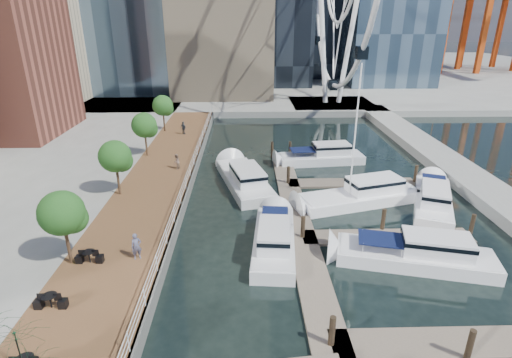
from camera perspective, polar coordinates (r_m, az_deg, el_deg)
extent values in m
plane|color=black|center=(21.99, 1.37, -19.38)|extent=(520.00, 520.00, 0.00)
cube|color=brown|center=(35.39, -14.58, -2.12)|extent=(6.00, 60.00, 1.00)
cube|color=#595954|center=(34.83, -9.76, -2.11)|extent=(0.25, 60.00, 1.00)
cube|color=gray|center=(119.31, -1.11, 15.22)|extent=(200.00, 114.00, 1.00)
cube|color=gray|center=(44.34, 26.75, 1.10)|extent=(4.00, 60.00, 1.00)
cube|color=gray|center=(71.48, 10.74, 10.28)|extent=(14.00, 12.00, 1.00)
cube|color=#6D6051|center=(30.41, 6.13, -6.48)|extent=(2.00, 32.00, 0.20)
cube|color=#6D6051|center=(22.72, 26.60, -20.24)|extent=(12.00, 2.00, 0.20)
cube|color=#6D6051|center=(30.10, 18.13, -7.87)|extent=(12.00, 2.00, 0.20)
cube|color=#6D6051|center=(38.67, 13.48, -0.56)|extent=(12.00, 2.00, 0.20)
cube|color=brown|center=(58.35, -32.68, 15.23)|extent=(12.00, 14.00, 20.00)
cube|color=#BCAD8E|center=(75.16, -31.29, 19.40)|extent=(14.00, 16.00, 28.00)
cylinder|color=white|center=(69.60, 9.41, 21.28)|extent=(0.80, 0.80, 26.00)
cylinder|color=white|center=(70.67, 13.68, 20.98)|extent=(0.80, 0.80, 26.00)
cylinder|color=#3F2B1C|center=(26.09, -25.25, -8.53)|extent=(0.20, 0.20, 2.40)
sphere|color=#265B1E|center=(25.17, -26.02, -4.39)|extent=(2.60, 2.60, 2.60)
cylinder|color=#3F2B1C|center=(34.50, -19.07, -0.22)|extent=(0.20, 0.20, 2.40)
sphere|color=#265B1E|center=(33.81, -19.51, 3.08)|extent=(2.60, 2.60, 2.60)
cylinder|color=#3F2B1C|center=(43.59, -15.41, 4.75)|extent=(0.20, 0.20, 2.40)
sphere|color=#265B1E|center=(43.04, -15.69, 7.42)|extent=(2.60, 2.60, 2.60)
cylinder|color=#3F2B1C|center=(53.00, -13.00, 7.97)|extent=(0.20, 0.20, 2.40)
sphere|color=#265B1E|center=(52.56, -13.19, 10.19)|extent=(2.60, 2.60, 2.60)
imported|color=#4F4F69|center=(25.28, -16.71, -9.20)|extent=(0.71, 0.60, 1.66)
imported|color=gray|center=(39.09, -11.30, 2.45)|extent=(0.70, 0.82, 1.48)
imported|color=#373C45|center=(51.06, -10.32, 7.20)|extent=(0.99, 0.90, 1.62)
imported|color=#0F3920|center=(19.77, -30.71, -20.59)|extent=(3.10, 3.13, 2.24)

